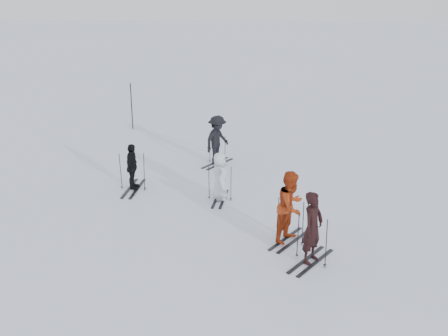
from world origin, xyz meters
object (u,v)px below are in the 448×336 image
at_px(skier_uphill_left, 132,167).
at_px(skier_red, 291,207).
at_px(skier_grey, 220,177).
at_px(piste_marker, 132,106).
at_px(skier_near_dark, 313,228).
at_px(skier_uphill_far, 217,140).

bearing_deg(skier_uphill_left, skier_red, -119.70).
xyz_separation_m(skier_grey, skier_uphill_left, (-3.01, 0.69, 0.00)).
xyz_separation_m(skier_red, piste_marker, (-6.75, 10.73, 0.06)).
distance_m(skier_red, piste_marker, 12.68).
xyz_separation_m(skier_red, skier_grey, (-2.13, 2.76, -0.22)).
height_order(skier_near_dark, skier_red, skier_red).
height_order(skier_red, piste_marker, piste_marker).
relative_size(skier_uphill_far, piste_marker, 0.87).
bearing_deg(skier_near_dark, piste_marker, 65.69).
distance_m(skier_grey, skier_uphill_left, 3.09).
height_order(skier_near_dark, skier_grey, skier_near_dark).
distance_m(skier_red, skier_uphill_left, 6.20).
distance_m(skier_near_dark, skier_grey, 4.71).
xyz_separation_m(skier_red, skier_uphill_far, (-2.47, 6.18, -0.07)).
relative_size(skier_near_dark, skier_uphill_left, 1.21).
bearing_deg(skier_uphill_left, skier_grey, -98.76).
bearing_deg(skier_red, skier_uphill_far, 55.03).
height_order(skier_uphill_left, skier_uphill_far, skier_uphill_far).
bearing_deg(skier_red, skier_uphill_left, 89.38).
height_order(skier_grey, skier_uphill_left, skier_uphill_left).
bearing_deg(skier_grey, piste_marker, 35.58).
height_order(skier_near_dark, skier_uphill_far, skier_near_dark).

